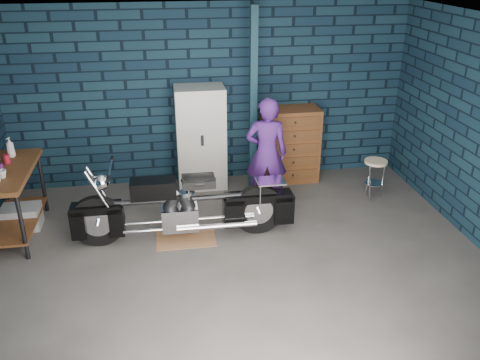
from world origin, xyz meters
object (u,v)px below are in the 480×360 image
object	(u,v)px
person	(266,154)
shop_stool	(374,179)
tool_chest	(290,145)
locker	(201,138)
workbench	(12,203)
motorcycle	(184,201)
storage_bin	(21,217)

from	to	relation	value
person	shop_stool	world-z (taller)	person
tool_chest	shop_stool	world-z (taller)	tool_chest
locker	shop_stool	size ratio (longest dim) A/B	2.61
workbench	motorcycle	distance (m)	2.18
locker	shop_stool	bearing A→B (deg)	-19.18
workbench	locker	xyz separation A→B (m)	(2.49, 1.12, 0.32)
locker	motorcycle	bearing A→B (deg)	-103.04
workbench	storage_bin	bearing A→B (deg)	83.48
workbench	motorcycle	xyz separation A→B (m)	(2.13, -0.43, 0.06)
motorcycle	workbench	bearing A→B (deg)	168.86
shop_stool	workbench	bearing A→B (deg)	-176.90
workbench	person	bearing A→B (deg)	5.16
storage_bin	workbench	bearing A→B (deg)	-96.52
workbench	person	size ratio (longest dim) A/B	0.89
workbench	shop_stool	bearing A→B (deg)	3.10
workbench	motorcycle	size ratio (longest dim) A/B	0.59
motorcycle	shop_stool	world-z (taller)	motorcycle
workbench	storage_bin	size ratio (longest dim) A/B	2.89
workbench	shop_stool	size ratio (longest dim) A/B	2.35
motorcycle	person	world-z (taller)	person
motorcycle	storage_bin	bearing A→B (deg)	164.28
motorcycle	locker	world-z (taller)	locker
motorcycle	tool_chest	xyz separation A→B (m)	(1.74, 1.55, 0.06)
person	locker	world-z (taller)	person
person	locker	xyz separation A→B (m)	(-0.83, 0.82, -0.01)
workbench	tool_chest	size ratio (longest dim) A/B	1.20
workbench	shop_stool	xyz separation A→B (m)	(4.93, 0.27, -0.16)
person	tool_chest	size ratio (longest dim) A/B	1.36
motorcycle	storage_bin	distance (m)	2.23
workbench	locker	world-z (taller)	locker
person	locker	size ratio (longest dim) A/B	1.02
person	tool_chest	world-z (taller)	person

